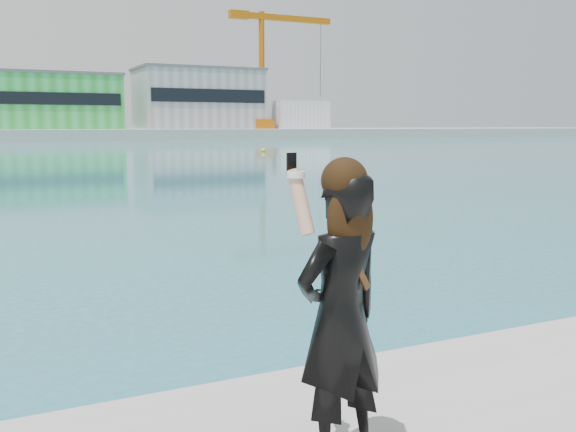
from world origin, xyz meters
The scene contains 7 objects.
warehouse_green centered at (8.00, 127.98, 7.26)m, with size 30.60×16.36×10.50m.
warehouse_grey_right centered at (40.00, 127.98, 8.26)m, with size 25.50×15.35×12.50m.
ancillary_shed centered at (62.00, 126.00, 5.00)m, with size 12.00×10.00×6.00m, color silver.
dock_crane centered at (53.20, 122.00, 15.07)m, with size 23.00×4.00×24.00m.
flagpole_right centered at (22.09, 121.00, 6.54)m, with size 1.28×0.16×8.00m.
buoy_near centered at (24.39, 58.07, 0.00)m, with size 0.50×0.50×0.50m, color #D7CD0B.
woman centered at (-0.65, -0.43, 1.73)m, with size 0.71×0.55×1.83m.
Camera 1 is at (-2.49, -3.53, 2.78)m, focal length 40.00 mm.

